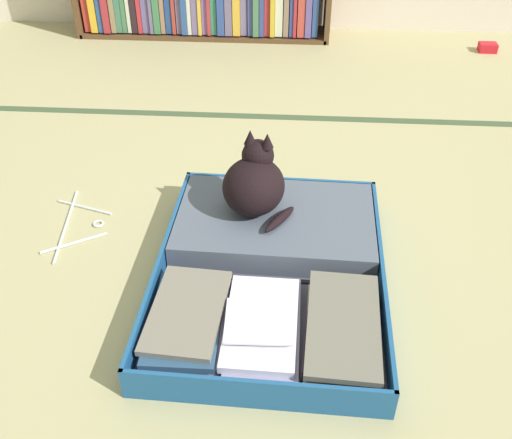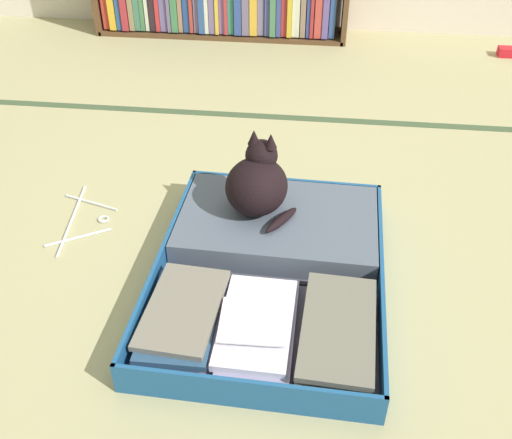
% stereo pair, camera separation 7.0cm
% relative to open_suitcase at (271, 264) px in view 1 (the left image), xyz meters
% --- Properties ---
extents(ground_plane, '(10.00, 10.00, 0.00)m').
position_rel_open_suitcase_xyz_m(ground_plane, '(-0.06, -0.08, -0.05)').
color(ground_plane, tan).
extents(tatami_border, '(4.80, 0.05, 0.00)m').
position_rel_open_suitcase_xyz_m(tatami_border, '(-0.06, 1.10, -0.05)').
color(tatami_border, '#3D5035').
rests_on(tatami_border, ground_plane).
extents(open_suitcase, '(0.72, 0.95, 0.11)m').
position_rel_open_suitcase_xyz_m(open_suitcase, '(0.00, 0.00, 0.00)').
color(open_suitcase, '#1C5085').
rests_on(open_suitcase, ground_plane).
extents(black_cat, '(0.28, 0.29, 0.28)m').
position_rel_open_suitcase_xyz_m(black_cat, '(-0.07, 0.22, 0.16)').
color(black_cat, black).
rests_on(black_cat, open_suitcase).
extents(clothes_hanger, '(0.24, 0.42, 0.01)m').
position_rel_open_suitcase_xyz_m(clothes_hanger, '(-0.71, 0.21, -0.04)').
color(clothes_hanger, silver).
rests_on(clothes_hanger, ground_plane).
extents(small_red_pouch, '(0.10, 0.07, 0.05)m').
position_rel_open_suitcase_xyz_m(small_red_pouch, '(1.16, 1.99, -0.02)').
color(small_red_pouch, red).
rests_on(small_red_pouch, ground_plane).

